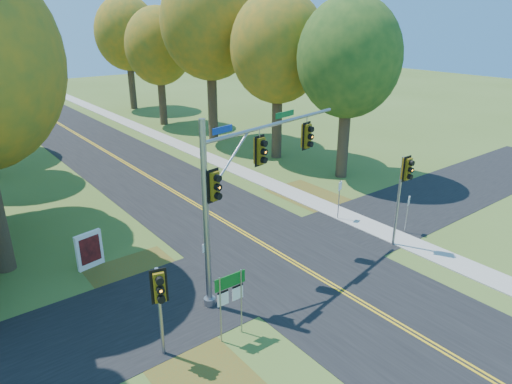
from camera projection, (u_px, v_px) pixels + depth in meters
ground at (313, 274)px, 21.32m from camera, size 160.00×160.00×0.00m
road_main at (313, 274)px, 21.32m from camera, size 8.00×160.00×0.02m
road_cross at (284, 257)px, 22.79m from camera, size 60.00×6.00×0.02m
centerline_left at (311, 274)px, 21.25m from camera, size 0.10×160.00×0.01m
centerline_right at (314, 273)px, 21.37m from camera, size 0.10×160.00×0.01m
sidewalk_east at (394, 237)px, 24.86m from camera, size 1.60×160.00×0.06m
leaf_patch_w_near at (147, 284)px, 20.54m from camera, size 4.00×6.00×0.00m
leaf_patch_e at (323, 201)px, 29.63m from camera, size 3.50×8.00×0.00m
tree_e_a at (349, 58)px, 31.32m from camera, size 7.20×7.20×12.73m
tree_e_b at (278, 48)px, 35.85m from camera, size 7.60×7.60×13.33m
tree_e_c at (210, 23)px, 40.56m from camera, size 8.80×8.80×15.79m
tree_e_d at (159, 47)px, 47.84m from camera, size 7.00×7.00×12.32m
tree_e_e at (127, 34)px, 56.06m from camera, size 7.80×7.80×13.74m
traffic_mast at (244, 178)px, 18.68m from camera, size 8.54×2.14×7.86m
east_signal_pole at (405, 179)px, 22.54m from camera, size 0.57×0.66×4.93m
ped_signal_pole at (159, 293)px, 15.15m from camera, size 0.56×0.66×3.60m
route_sign_cluster at (230, 293)px, 16.47m from camera, size 1.28×0.09×2.74m
info_kiosk at (89, 250)px, 21.60m from camera, size 1.32×0.42×1.81m
reg_sign_e_north at (340, 193)px, 26.47m from camera, size 0.45×0.20×2.43m
reg_sign_e_south at (408, 208)px, 24.86m from camera, size 0.40×0.19×2.20m
reg_sign_w at (206, 254)px, 20.32m from camera, size 0.37×0.08×1.96m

